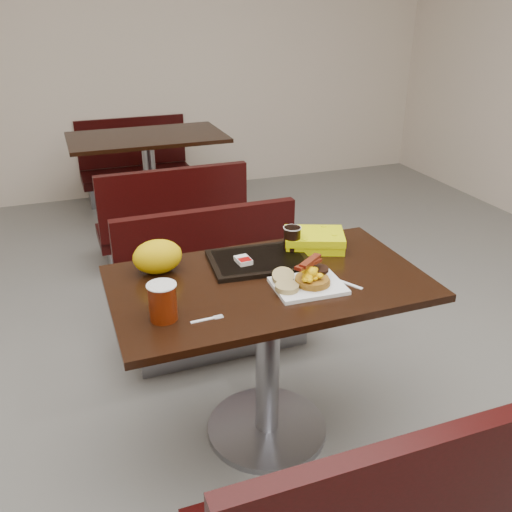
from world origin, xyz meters
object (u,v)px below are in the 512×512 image
object	(u,v)px
bench_far_s	(169,212)
bench_near_n	(219,288)
coffee_cup_near	(163,302)
coffee_cup_far	(292,238)
platter	(308,286)
paper_bag	(158,257)
hashbrown_sleeve_left	(243,260)
bench_far_n	(136,161)
clamshell	(314,240)
table_far	(150,182)
pancake_stack	(313,280)
bench_near_s	(351,491)
knife	(344,282)
fork	(202,320)
tray	(259,260)
table_near	(268,360)

from	to	relation	value
bench_far_s	bench_near_n	bearing A→B (deg)	-90.00
coffee_cup_near	coffee_cup_far	xyz separation A→B (m)	(0.62, 0.34, 0.00)
platter	paper_bag	size ratio (longest dim) A/B	1.33
hashbrown_sleeve_left	bench_far_s	bearing A→B (deg)	84.27
bench_far_n	clamshell	distance (m)	3.13
clamshell	hashbrown_sleeve_left	bearing A→B (deg)	-146.35
table_far	bench_far_n	distance (m)	0.70
bench_far_n	pancake_stack	world-z (taller)	pancake_stack
bench_near_n	table_far	bearing A→B (deg)	90.00
clamshell	paper_bag	xyz separation A→B (m)	(-0.68, -0.00, 0.03)
bench_near_s	table_far	bearing A→B (deg)	90.00
bench_far_s	knife	world-z (taller)	knife
bench_near_s	bench_near_n	bearing A→B (deg)	90.00
bench_near_n	clamshell	distance (m)	0.71
fork	tray	world-z (taller)	tray
table_near	bench_near_s	world-z (taller)	table_near
knife	clamshell	size ratio (longest dim) A/B	0.64
platter	paper_bag	bearing A→B (deg)	149.60
bench_far_s	paper_bag	xyz separation A→B (m)	(-0.38, -1.69, 0.46)
knife	bench_near_n	bearing A→B (deg)	168.60
table_near	hashbrown_sleeve_left	world-z (taller)	hashbrown_sleeve_left
bench_far_n	hashbrown_sleeve_left	distance (m)	3.19
bench_far_s	hashbrown_sleeve_left	world-z (taller)	hashbrown_sleeve_left
bench_far_s	tray	distance (m)	1.79
coffee_cup_far	paper_bag	size ratio (longest dim) A/B	0.50
clamshell	coffee_cup_near	bearing A→B (deg)	-132.17
table_far	hashbrown_sleeve_left	size ratio (longest dim) A/B	16.31
tray	table_far	bearing A→B (deg)	95.50
coffee_cup_near	tray	bearing A→B (deg)	33.31
bench_far_s	clamshell	distance (m)	1.76
table_near	fork	distance (m)	0.53
pancake_stack	tray	bearing A→B (deg)	112.91
fork	clamshell	distance (m)	0.74
table_near	coffee_cup_far	xyz separation A→B (m)	(0.18, 0.20, 0.44)
table_far	clamshell	bearing A→B (deg)	-82.95
bench_far_n	platter	distance (m)	3.44
knife	pancake_stack	bearing A→B (deg)	-123.69
bench_near_s	table_far	xyz separation A→B (m)	(0.00, 3.30, 0.02)
bench_near_s	pancake_stack	xyz separation A→B (m)	(0.13, 0.59, 0.42)
clamshell	platter	bearing A→B (deg)	-97.26
table_near	fork	xyz separation A→B (m)	(-0.32, -0.20, 0.38)
table_near	paper_bag	world-z (taller)	paper_bag
coffee_cup_far	tray	bearing A→B (deg)	-165.93
bench_near_s	platter	world-z (taller)	platter
platter	coffee_cup_near	world-z (taller)	coffee_cup_near
knife	platter	bearing A→B (deg)	-123.41
bench_near_n	table_near	bearing A→B (deg)	-90.00
platter	coffee_cup_far	size ratio (longest dim) A/B	2.64
bench_near_n	coffee_cup_far	distance (m)	0.70
pancake_stack	coffee_cup_near	bearing A→B (deg)	-176.79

